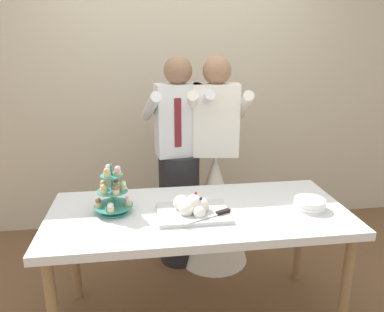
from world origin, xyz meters
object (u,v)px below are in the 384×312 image
(main_cake_tray, at_px, (193,208))
(dessert_table, at_px, (199,221))
(person_bride, at_px, (215,194))
(plate_stack, at_px, (310,204))
(cupcake_stand, at_px, (113,194))
(person_groom, at_px, (179,175))

(main_cake_tray, bearing_deg, dessert_table, 49.15)
(person_bride, bearing_deg, plate_stack, -59.84)
(dessert_table, height_order, cupcake_stand, cupcake_stand)
(dessert_table, relative_size, person_groom, 1.08)
(main_cake_tray, height_order, person_groom, person_groom)
(person_groom, bearing_deg, main_cake_tray, -89.82)
(cupcake_stand, xyz_separation_m, plate_stack, (1.18, -0.11, -0.09))
(cupcake_stand, bearing_deg, main_cake_tray, -11.22)
(main_cake_tray, bearing_deg, person_groom, 90.18)
(cupcake_stand, xyz_separation_m, main_cake_tray, (0.46, -0.09, -0.08))
(plate_stack, relative_size, person_bride, 0.12)
(dessert_table, bearing_deg, person_groom, 93.79)
(cupcake_stand, relative_size, person_groom, 0.18)
(cupcake_stand, xyz_separation_m, person_bride, (0.74, 0.63, -0.31))
(dessert_table, distance_m, cupcake_stand, 0.54)
(dessert_table, xyz_separation_m, person_bride, (0.23, 0.67, -0.12))
(person_groom, xyz_separation_m, person_bride, (0.28, -0.03, -0.16))
(person_groom, bearing_deg, plate_stack, -47.50)
(cupcake_stand, relative_size, person_bride, 0.18)
(main_cake_tray, height_order, plate_stack, main_cake_tray)
(plate_stack, bearing_deg, main_cake_tray, 178.15)
(cupcake_stand, distance_m, plate_stack, 1.18)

